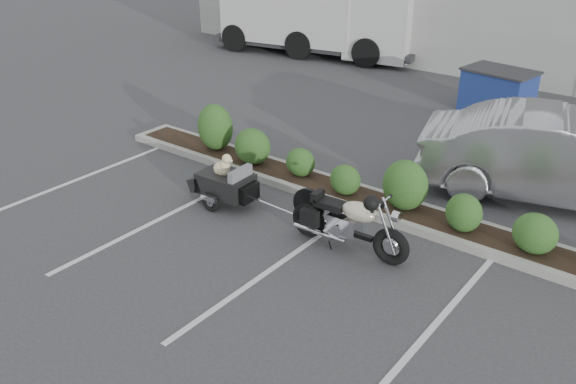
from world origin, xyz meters
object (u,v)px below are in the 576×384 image
Objects in this scene: motorcycle at (348,223)px; sedan at (560,158)px; pet_trailer at (225,183)px; dumpster at (498,91)px; delivery_truck at (319,6)px.

motorcycle is 0.42× the size of sedan.
sedan is at bearing 36.78° from pet_trailer.
delivery_truck is (-7.94, 2.84, 1.13)m from dumpster.
sedan reaches higher than motorcycle.
dumpster is (2.12, 8.58, 0.16)m from pet_trailer.
pet_trailer is at bearing 113.15° from sedan.
sedan is at bearing -49.05° from dumpster.
motorcycle reaches higher than dumpster.
delivery_truck reaches higher than motorcycle.
dumpster is at bearing -29.97° from delivery_truck.
motorcycle is 14.37m from delivery_truck.
delivery_truck is at bearing 168.92° from dumpster.
delivery_truck reaches higher than dumpster.
delivery_truck is at bearing 114.42° from pet_trailer.
pet_trailer is 0.90× the size of dumpster.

